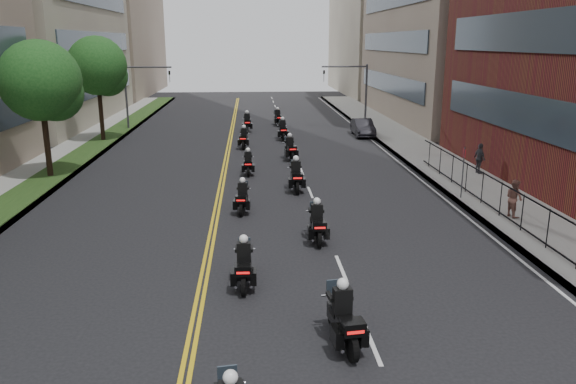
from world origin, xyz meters
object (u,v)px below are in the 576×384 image
at_px(motorcycle_2, 244,266).
at_px(motorcycle_10, 247,123).
at_px(motorcycle_8, 244,139).
at_px(motorcycle_11, 278,118).
at_px(motorcycle_6, 248,164).
at_px(parked_sedan, 363,127).
at_px(pedestrian_c, 480,158).
at_px(motorcycle_1, 343,320).
at_px(motorcycle_7, 290,149).
at_px(motorcycle_4, 243,199).
at_px(pedestrian_b, 514,198).
at_px(motorcycle_5, 296,177).
at_px(motorcycle_3, 317,224).
at_px(motorcycle_9, 283,131).

relative_size(motorcycle_2, motorcycle_10, 0.93).
bearing_deg(motorcycle_8, motorcycle_11, 78.74).
relative_size(motorcycle_6, parked_sedan, 0.50).
bearing_deg(motorcycle_11, pedestrian_c, -70.28).
bearing_deg(motorcycle_1, motorcycle_11, 82.15).
bearing_deg(motorcycle_7, motorcycle_4, -111.11).
relative_size(motorcycle_4, pedestrian_b, 1.31).
bearing_deg(motorcycle_4, motorcycle_11, 88.15).
bearing_deg(pedestrian_b, motorcycle_5, 45.18).
height_order(motorcycle_3, motorcycle_6, motorcycle_3).
relative_size(motorcycle_2, motorcycle_7, 0.95).
height_order(motorcycle_4, pedestrian_b, pedestrian_b).
bearing_deg(pedestrian_b, motorcycle_7, 19.91).
xyz_separation_m(motorcycle_9, motorcycle_10, (-2.81, 4.43, -0.00)).
distance_m(motorcycle_3, motorcycle_9, 23.37).
distance_m(motorcycle_1, pedestrian_c, 21.09).
bearing_deg(motorcycle_2, motorcycle_9, 85.26).
bearing_deg(motorcycle_3, motorcycle_8, 98.88).
relative_size(motorcycle_6, motorcycle_11, 0.93).
height_order(motorcycle_10, pedestrian_c, pedestrian_c).
bearing_deg(pedestrian_c, motorcycle_4, 105.78).
xyz_separation_m(motorcycle_7, motorcycle_8, (-3.05, 4.39, -0.02)).
bearing_deg(motorcycle_5, motorcycle_3, -88.31).
bearing_deg(motorcycle_2, motorcycle_8, 91.62).
height_order(motorcycle_5, pedestrian_b, motorcycle_5).
relative_size(motorcycle_5, motorcycle_11, 1.09).
relative_size(motorcycle_8, motorcycle_9, 0.94).
bearing_deg(motorcycle_2, motorcycle_7, 82.84).
bearing_deg(parked_sedan, motorcycle_10, 163.28).
distance_m(motorcycle_2, motorcycle_4, 8.05).
distance_m(motorcycle_1, motorcycle_11, 38.87).
bearing_deg(motorcycle_2, motorcycle_3, 56.04).
height_order(motorcycle_2, pedestrian_b, pedestrian_b).
xyz_separation_m(motorcycle_3, pedestrian_b, (8.83, 2.10, 0.30)).
relative_size(motorcycle_10, pedestrian_c, 1.40).
relative_size(motorcycle_4, parked_sedan, 0.51).
relative_size(motorcycle_2, parked_sedan, 0.54).
bearing_deg(motorcycle_7, parked_sedan, 47.66).
relative_size(motorcycle_5, pedestrian_b, 1.51).
bearing_deg(motorcycle_7, motorcycle_11, 83.52).
xyz_separation_m(motorcycle_4, motorcycle_7, (2.98, 11.49, 0.06)).
bearing_deg(motorcycle_11, motorcycle_2, -101.87).
relative_size(motorcycle_10, pedestrian_b, 1.48).
bearing_deg(motorcycle_2, motorcycle_10, 91.12).
bearing_deg(motorcycle_1, motorcycle_9, 82.07).
relative_size(motorcycle_8, parked_sedan, 0.55).
bearing_deg(motorcycle_4, motorcycle_5, 57.12).
height_order(motorcycle_4, motorcycle_5, motorcycle_5).
xyz_separation_m(motorcycle_4, motorcycle_5, (2.74, 3.59, 0.10)).
distance_m(motorcycle_3, motorcycle_10, 27.94).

